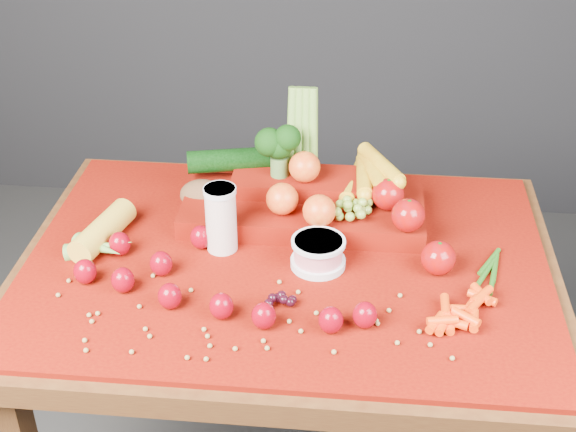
# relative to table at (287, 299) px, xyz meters

# --- Properties ---
(table) EXTENTS (1.10, 0.80, 0.75)m
(table) POSITION_rel_table_xyz_m (0.00, 0.00, 0.00)
(table) COLOR #35180C
(table) RESTS_ON ground
(red_cloth) EXTENTS (1.05, 0.75, 0.01)m
(red_cloth) POSITION_rel_table_xyz_m (0.00, 0.00, 0.10)
(red_cloth) COLOR #710F03
(red_cloth) RESTS_ON table
(milk_glass) EXTENTS (0.07, 0.07, 0.14)m
(milk_glass) POSITION_rel_table_xyz_m (-0.14, 0.02, 0.18)
(milk_glass) COLOR beige
(milk_glass) RESTS_ON red_cloth
(yogurt_bowl) EXTENTS (0.11, 0.11, 0.06)m
(yogurt_bowl) POSITION_rel_table_xyz_m (0.06, -0.02, 0.14)
(yogurt_bowl) COLOR silver
(yogurt_bowl) RESTS_ON red_cloth
(strawberry_scatter) EXTENTS (0.58, 0.28, 0.06)m
(strawberry_scatter) POSITION_rel_table_xyz_m (-0.15, -0.14, 0.13)
(strawberry_scatter) COLOR maroon
(strawberry_scatter) RESTS_ON red_cloth
(dark_grape_cluster) EXTENTS (0.06, 0.05, 0.03)m
(dark_grape_cluster) POSITION_rel_table_xyz_m (0.00, -0.16, 0.12)
(dark_grape_cluster) COLOR black
(dark_grape_cluster) RESTS_ON red_cloth
(soybean_scatter) EXTENTS (0.84, 0.24, 0.01)m
(soybean_scatter) POSITION_rel_table_xyz_m (0.00, -0.20, 0.11)
(soybean_scatter) COLOR olive
(soybean_scatter) RESTS_ON red_cloth
(corn_ear) EXTENTS (0.22, 0.25, 0.06)m
(corn_ear) POSITION_rel_table_xyz_m (-0.38, -0.01, 0.13)
(corn_ear) COLOR gold
(corn_ear) RESTS_ON red_cloth
(potato) EXTENTS (0.10, 0.07, 0.07)m
(potato) POSITION_rel_table_xyz_m (-0.20, 0.17, 0.14)
(potato) COLOR #533922
(potato) RESTS_ON red_cloth
(baby_carrot_pile) EXTENTS (0.18, 0.17, 0.03)m
(baby_carrot_pile) POSITION_rel_table_xyz_m (0.33, -0.15, 0.12)
(baby_carrot_pile) COLOR #EE3C08
(baby_carrot_pile) RESTS_ON red_cloth
(green_bean_pile) EXTENTS (0.14, 0.12, 0.01)m
(green_bean_pile) POSITION_rel_table_xyz_m (0.40, -0.01, 0.11)
(green_bean_pile) COLOR #205313
(green_bean_pile) RESTS_ON red_cloth
(produce_mound) EXTENTS (0.59, 0.36, 0.27)m
(produce_mound) POSITION_rel_table_xyz_m (0.04, 0.16, 0.16)
(produce_mound) COLOR #710F03
(produce_mound) RESTS_ON red_cloth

